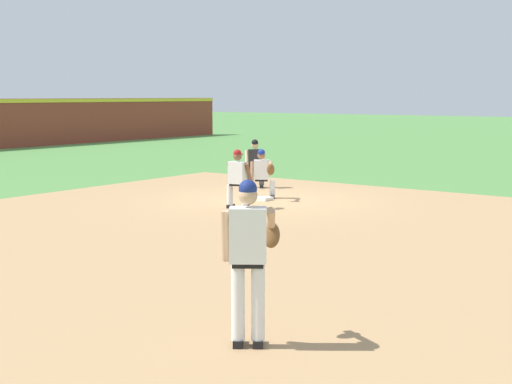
% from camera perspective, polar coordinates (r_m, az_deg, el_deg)
% --- Properties ---
extents(ground_plane, '(160.00, 160.00, 0.00)m').
position_cam_1_polar(ground_plane, '(18.89, 0.62, -0.67)').
color(ground_plane, '#518942').
extents(infield_dirt_patch, '(18.00, 18.00, 0.01)m').
position_cam_1_polar(infield_dirt_patch, '(13.41, 0.25, -4.12)').
color(infield_dirt_patch, tan).
rests_on(infield_dirt_patch, ground).
extents(first_base_bag, '(0.38, 0.38, 0.09)m').
position_cam_1_polar(first_base_bag, '(18.88, 0.62, -0.53)').
color(first_base_bag, white).
rests_on(first_base_bag, ground).
extents(baseball, '(0.07, 0.07, 0.07)m').
position_cam_1_polar(baseball, '(13.38, 0.12, -4.00)').
color(baseball, white).
rests_on(baseball, ground).
extents(pitcher, '(0.85, 0.57, 1.86)m').
position_cam_1_polar(pitcher, '(7.79, -0.52, -4.86)').
color(pitcher, black).
rests_on(pitcher, ground).
extents(first_baseman, '(0.80, 1.05, 1.34)m').
position_cam_1_polar(first_baseman, '(19.09, 0.49, 1.64)').
color(first_baseman, black).
rests_on(first_baseman, ground).
extents(baserunner, '(0.52, 0.64, 1.46)m').
position_cam_1_polar(baserunner, '(17.40, -1.49, 1.24)').
color(baserunner, black).
rests_on(baserunner, ground).
extents(umpire, '(0.65, 0.68, 1.46)m').
position_cam_1_polar(umpire, '(21.38, -0.09, 2.45)').
color(umpire, black).
rests_on(umpire, ground).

